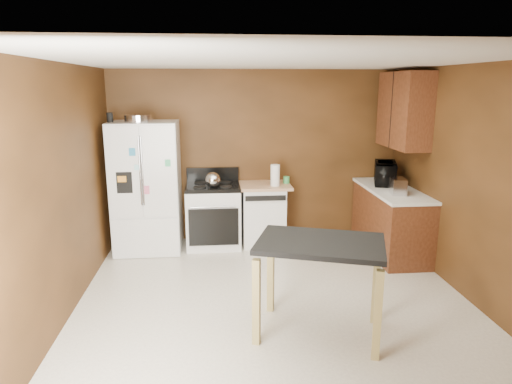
{
  "coord_description": "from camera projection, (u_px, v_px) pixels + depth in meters",
  "views": [
    {
      "loc": [
        -0.62,
        -4.4,
        2.28
      ],
      "look_at": [
        -0.13,
        0.85,
        1.04
      ],
      "focal_mm": 32.0,
      "sensor_mm": 36.0,
      "label": 1
    }
  ],
  "objects": [
    {
      "name": "floor",
      "position": [
        275.0,
        305.0,
        4.85
      ],
      "size": [
        4.5,
        4.5,
        0.0
      ],
      "primitive_type": "plane",
      "color": "silver",
      "rests_on": "ground"
    },
    {
      "name": "ceiling",
      "position": [
        278.0,
        61.0,
        4.27
      ],
      "size": [
        4.5,
        4.5,
        0.0
      ],
      "primitive_type": "plane",
      "rotation": [
        3.14,
        0.0,
        0.0
      ],
      "color": "white",
      "rests_on": "ground"
    },
    {
      "name": "wall_back",
      "position": [
        256.0,
        156.0,
        6.74
      ],
      "size": [
        4.2,
        0.0,
        4.2
      ],
      "primitive_type": "plane",
      "rotation": [
        1.57,
        0.0,
        0.0
      ],
      "color": "#573317",
      "rests_on": "ground"
    },
    {
      "name": "wall_front",
      "position": [
        335.0,
        287.0,
        2.38
      ],
      "size": [
        4.2,
        0.0,
        4.2
      ],
      "primitive_type": "plane",
      "rotation": [
        -1.57,
        0.0,
        0.0
      ],
      "color": "#573317",
      "rests_on": "ground"
    },
    {
      "name": "wall_left",
      "position": [
        60.0,
        195.0,
        4.37
      ],
      "size": [
        0.0,
        4.5,
        4.5
      ],
      "primitive_type": "plane",
      "rotation": [
        1.57,
        0.0,
        1.57
      ],
      "color": "#573317",
      "rests_on": "ground"
    },
    {
      "name": "wall_right",
      "position": [
        476.0,
        186.0,
        4.75
      ],
      "size": [
        0.0,
        4.5,
        4.5
      ],
      "primitive_type": "plane",
      "rotation": [
        1.57,
        0.0,
        -1.57
      ],
      "color": "#573317",
      "rests_on": "ground"
    },
    {
      "name": "roasting_pan",
      "position": [
        138.0,
        118.0,
        6.05
      ],
      "size": [
        0.38,
        0.38,
        0.09
      ],
      "primitive_type": "cylinder",
      "color": "silver",
      "rests_on": "refrigerator"
    },
    {
      "name": "pen_cup",
      "position": [
        110.0,
        117.0,
        5.99
      ],
      "size": [
        0.08,
        0.08,
        0.12
      ],
      "primitive_type": "cylinder",
      "color": "black",
      "rests_on": "refrigerator"
    },
    {
      "name": "kettle",
      "position": [
        213.0,
        180.0,
        6.27
      ],
      "size": [
        0.21,
        0.21,
        0.21
      ],
      "primitive_type": "sphere",
      "color": "silver",
      "rests_on": "gas_range"
    },
    {
      "name": "paper_towel",
      "position": [
        275.0,
        175.0,
        6.41
      ],
      "size": [
        0.15,
        0.15,
        0.3
      ],
      "primitive_type": "cylinder",
      "rotation": [
        0.0,
        0.0,
        0.14
      ],
      "color": "white",
      "rests_on": "dishwasher"
    },
    {
      "name": "green_canister",
      "position": [
        286.0,
        180.0,
        6.6
      ],
      "size": [
        0.11,
        0.11,
        0.1
      ],
      "primitive_type": "cylinder",
      "rotation": [
        0.0,
        0.0,
        0.26
      ],
      "color": "green",
      "rests_on": "dishwasher"
    },
    {
      "name": "toaster",
      "position": [
        398.0,
        186.0,
        5.89
      ],
      "size": [
        0.22,
        0.31,
        0.21
      ],
      "primitive_type": "cube",
      "rotation": [
        0.0,
        0.0,
        -0.17
      ],
      "color": "silver",
      "rests_on": "right_cabinets"
    },
    {
      "name": "microwave",
      "position": [
        385.0,
        174.0,
        6.46
      ],
      "size": [
        0.5,
        0.61,
        0.29
      ],
      "primitive_type": "imported",
      "rotation": [
        0.0,
        0.0,
        1.26
      ],
      "color": "black",
      "rests_on": "right_cabinets"
    },
    {
      "name": "refrigerator",
      "position": [
        147.0,
        187.0,
        6.31
      ],
      "size": [
        0.9,
        0.8,
        1.8
      ],
      "color": "white",
      "rests_on": "ground"
    },
    {
      "name": "gas_range",
      "position": [
        213.0,
        215.0,
        6.55
      ],
      "size": [
        0.76,
        0.68,
        1.1
      ],
      "color": "white",
      "rests_on": "ground"
    },
    {
      "name": "dishwasher",
      "position": [
        263.0,
        214.0,
        6.64
      ],
      "size": [
        0.78,
        0.63,
        0.89
      ],
      "color": "white",
      "rests_on": "ground"
    },
    {
      "name": "right_cabinets",
      "position": [
        394.0,
        188.0,
        6.24
      ],
      "size": [
        0.63,
        1.58,
        2.45
      ],
      "color": "brown",
      "rests_on": "ground"
    },
    {
      "name": "island",
      "position": [
        320.0,
        257.0,
        4.14
      ],
      "size": [
        1.31,
        1.07,
        0.91
      ],
      "color": "black",
      "rests_on": "ground"
    }
  ]
}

